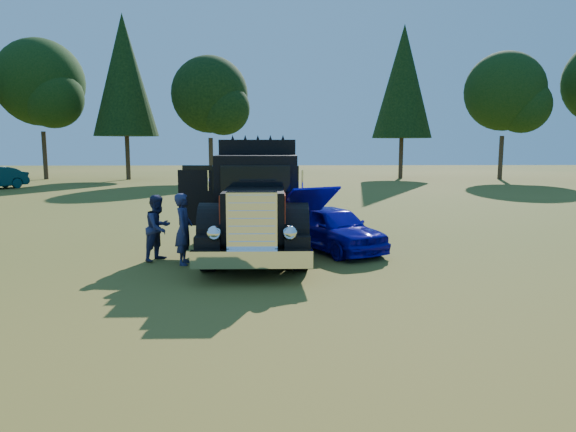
# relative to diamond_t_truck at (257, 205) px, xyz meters

# --- Properties ---
(ground) EXTENTS (120.00, 120.00, 0.00)m
(ground) POSITION_rel_diamond_t_truck_xyz_m (-0.74, -1.10, -1.28)
(ground) COLOR #3A4D16
(ground) RESTS_ON ground
(treeline) EXTENTS (72.10, 24.04, 13.84)m
(treeline) POSITION_rel_diamond_t_truck_xyz_m (-4.29, 25.97, 6.38)
(treeline) COLOR #2D2116
(treeline) RESTS_ON ground
(diamond_t_truck) EXTENTS (3.38, 7.16, 3.00)m
(diamond_t_truck) POSITION_rel_diamond_t_truck_xyz_m (0.00, 0.00, 0.00)
(diamond_t_truck) COLOR black
(diamond_t_truck) RESTS_ON ground
(hotrod_coupe) EXTENTS (3.05, 4.15, 1.89)m
(hotrod_coupe) POSITION_rel_diamond_t_truck_xyz_m (2.05, 0.16, -0.66)
(hotrod_coupe) COLOR #0F07A4
(hotrod_coupe) RESTS_ON ground
(spectator_near) EXTENTS (0.41, 0.63, 1.72)m
(spectator_near) POSITION_rel_diamond_t_truck_xyz_m (-1.71, -1.38, -0.42)
(spectator_near) COLOR #1A283D
(spectator_near) RESTS_ON ground
(spectator_far) EXTENTS (0.92, 0.99, 1.64)m
(spectator_far) POSITION_rel_diamond_t_truck_xyz_m (-2.42, -0.94, -0.46)
(spectator_far) COLOR #21284F
(spectator_far) RESTS_ON ground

